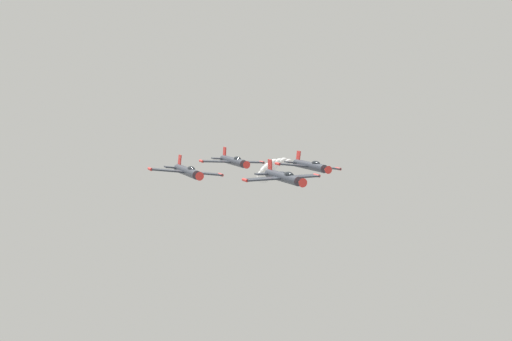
{
  "coord_description": "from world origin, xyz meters",
  "views": [
    {
      "loc": [
        32.42,
        86.03,
        115.63
      ],
      "look_at": [
        0.0,
        0.0,
        105.87
      ],
      "focal_mm": 49.47,
      "sensor_mm": 36.0,
      "label": 1
    }
  ],
  "objects_px": {
    "airplane_lead": "(284,177)",
    "airplane_left_outer": "(234,161)",
    "airplane_left_inner": "(310,166)",
    "airplane_right_inner": "(187,171)"
  },
  "relations": [
    {
      "from": "airplane_left_inner",
      "to": "airplane_left_outer",
      "type": "xyz_separation_m",
      "value": [
        8.33,
        -8.15,
        0.2
      ]
    },
    {
      "from": "airplane_left_inner",
      "to": "airplane_left_outer",
      "type": "relative_size",
      "value": 1.0
    },
    {
      "from": "airplane_left_inner",
      "to": "airplane_left_outer",
      "type": "bearing_deg",
      "value": -44.38
    },
    {
      "from": "airplane_lead",
      "to": "airplane_left_inner",
      "type": "relative_size",
      "value": 1.0
    },
    {
      "from": "airplane_lead",
      "to": "airplane_left_outer",
      "type": "height_order",
      "value": "airplane_left_outer"
    },
    {
      "from": "airplane_lead",
      "to": "airplane_left_outer",
      "type": "bearing_deg",
      "value": -90.89
    },
    {
      "from": "airplane_lead",
      "to": "airplane_left_inner",
      "type": "xyz_separation_m",
      "value": [
        -8.62,
        -11.0,
        0.03
      ]
    },
    {
      "from": "airplane_left_inner",
      "to": "airplane_right_inner",
      "type": "relative_size",
      "value": 1.0
    },
    {
      "from": "airplane_lead",
      "to": "airplane_right_inner",
      "type": "height_order",
      "value": "airplane_right_inner"
    },
    {
      "from": "airplane_lead",
      "to": "airplane_left_outer",
      "type": "xyz_separation_m",
      "value": [
        -0.3,
        -19.15,
        0.23
      ]
    }
  ]
}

